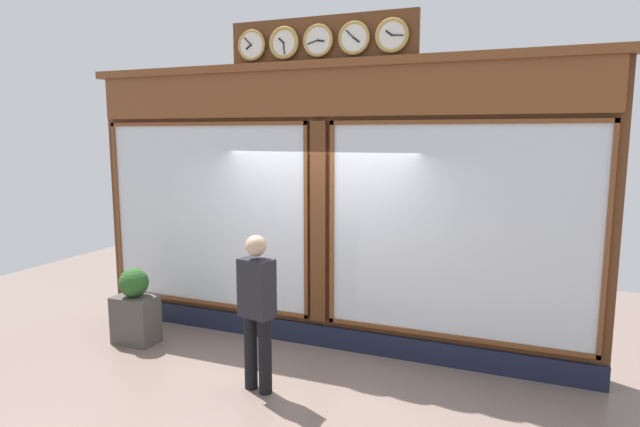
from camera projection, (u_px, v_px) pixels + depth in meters
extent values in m
cube|color=#5B3319|center=(324.00, 211.00, 6.85)|extent=(6.66, 0.30, 3.49)
cube|color=#191E33|center=(319.00, 335.00, 6.93)|extent=(6.66, 0.08, 0.28)
cube|color=brown|center=(319.00, 93.00, 6.46)|extent=(6.53, 0.08, 0.57)
cube|color=brown|center=(319.00, 65.00, 6.43)|extent=(6.80, 0.20, 0.10)
cube|color=silver|center=(457.00, 232.00, 6.09)|extent=(2.98, 0.02, 2.43)
cube|color=brown|center=(461.00, 122.00, 5.88)|extent=(3.08, 0.04, 0.05)
cube|color=brown|center=(453.00, 337.00, 6.25)|extent=(3.08, 0.04, 0.05)
cube|color=brown|center=(608.00, 243.00, 5.50)|extent=(0.05, 0.04, 2.53)
cube|color=brown|center=(332.00, 224.00, 6.63)|extent=(0.05, 0.04, 2.53)
cube|color=silver|center=(206.00, 215.00, 7.35)|extent=(2.98, 0.02, 2.43)
cube|color=brown|center=(202.00, 124.00, 7.15)|extent=(3.08, 0.04, 0.05)
cube|color=brown|center=(208.00, 303.00, 7.51)|extent=(3.08, 0.04, 0.05)
cube|color=brown|center=(118.00, 210.00, 7.90)|extent=(0.05, 0.04, 2.53)
cube|color=brown|center=(306.00, 222.00, 6.76)|extent=(0.05, 0.04, 2.53)
cube|color=#5B3319|center=(319.00, 223.00, 6.70)|extent=(0.20, 0.10, 2.53)
cube|color=#5B3319|center=(321.00, 42.00, 6.42)|extent=(2.38, 0.06, 0.59)
cylinder|color=white|center=(392.00, 35.00, 6.02)|extent=(0.32, 0.02, 0.32)
torus|color=#B79347|center=(392.00, 35.00, 6.01)|extent=(0.39, 0.04, 0.39)
cube|color=black|center=(389.00, 33.00, 6.01)|extent=(0.08, 0.01, 0.07)
cube|color=black|center=(398.00, 35.00, 5.98)|extent=(0.14, 0.01, 0.02)
sphere|color=black|center=(392.00, 35.00, 6.00)|extent=(0.02, 0.02, 0.02)
cylinder|color=white|center=(354.00, 38.00, 6.18)|extent=(0.32, 0.02, 0.32)
torus|color=#B79347|center=(354.00, 38.00, 6.18)|extent=(0.38, 0.04, 0.38)
cube|color=black|center=(356.00, 40.00, 6.16)|extent=(0.08, 0.01, 0.07)
cube|color=black|center=(350.00, 34.00, 6.18)|extent=(0.11, 0.01, 0.10)
sphere|color=black|center=(354.00, 38.00, 6.17)|extent=(0.02, 0.02, 0.02)
cylinder|color=white|center=(318.00, 40.00, 6.35)|extent=(0.32, 0.02, 0.32)
torus|color=#B79347|center=(318.00, 40.00, 6.35)|extent=(0.38, 0.04, 0.38)
cube|color=black|center=(321.00, 41.00, 6.32)|extent=(0.09, 0.01, 0.03)
cube|color=black|center=(313.00, 42.00, 6.36)|extent=(0.13, 0.01, 0.05)
sphere|color=black|center=(318.00, 40.00, 6.33)|extent=(0.02, 0.02, 0.02)
cylinder|color=white|center=(284.00, 43.00, 6.52)|extent=(0.32, 0.02, 0.32)
torus|color=#B79347|center=(284.00, 43.00, 6.52)|extent=(0.40, 0.05, 0.40)
cube|color=black|center=(281.00, 40.00, 6.51)|extent=(0.08, 0.01, 0.07)
cube|color=black|center=(284.00, 48.00, 6.51)|extent=(0.02, 0.01, 0.14)
sphere|color=black|center=(283.00, 43.00, 6.50)|extent=(0.02, 0.02, 0.02)
cylinder|color=white|center=(252.00, 45.00, 6.69)|extent=(0.32, 0.02, 0.32)
torus|color=#B79347|center=(251.00, 45.00, 6.68)|extent=(0.38, 0.04, 0.38)
cube|color=black|center=(249.00, 47.00, 6.69)|extent=(0.08, 0.01, 0.06)
cube|color=black|center=(248.00, 41.00, 6.68)|extent=(0.10, 0.01, 0.10)
sphere|color=black|center=(251.00, 45.00, 6.67)|extent=(0.02, 0.02, 0.02)
cylinder|color=black|center=(251.00, 352.00, 5.74)|extent=(0.14, 0.14, 0.82)
cylinder|color=black|center=(265.00, 356.00, 5.63)|extent=(0.14, 0.14, 0.82)
cube|color=#232328|center=(257.00, 288.00, 5.58)|extent=(0.40, 0.29, 0.62)
sphere|color=tan|center=(256.00, 246.00, 5.51)|extent=(0.22, 0.22, 0.22)
cube|color=#4C4742|center=(136.00, 320.00, 7.01)|extent=(0.56, 0.36, 0.62)
sphere|color=#285623|center=(134.00, 283.00, 6.93)|extent=(0.38, 0.38, 0.38)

